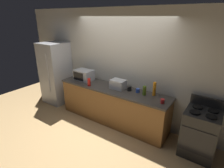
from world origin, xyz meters
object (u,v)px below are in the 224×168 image
mug_blue (138,91)px  mug_black (129,89)px  microwave (84,75)px  toaster_oven (118,84)px  bottle_olive_oil (144,91)px  mug_red (162,101)px  refrigerator (56,73)px  bottle_hot_sauce (89,82)px  bottle_dish_soap (154,89)px  stove_range (200,133)px

mug_blue → mug_black: (-0.20, -0.02, 0.01)m
microwave → toaster_oven: bearing=0.6°
bottle_olive_oil → mug_red: bottle_olive_oil is taller
microwave → refrigerator: bearing=-177.5°
bottle_hot_sauce → mug_red: (1.81, 0.11, -0.05)m
bottle_olive_oil → bottle_dish_soap: 0.21m
bottle_dish_soap → mug_blue: bearing=-170.7°
microwave → bottle_olive_oil: 1.75m
microwave → mug_black: (1.37, 0.04, -0.08)m
stove_range → mug_red: bearing=-173.3°
refrigerator → mug_red: 3.32m
bottle_dish_soap → mug_black: 0.57m
stove_range → microwave: 3.00m
bottle_hot_sauce → bottle_olive_oil: bearing=11.4°
bottle_olive_oil → bottle_dish_soap: bottle_dish_soap is taller
refrigerator → bottle_olive_oil: bearing=1.5°
mug_black → mug_red: 0.86m
stove_range → bottle_olive_oil: 1.32m
bottle_hot_sauce → mug_blue: bottle_hot_sauce is taller
toaster_oven → mug_black: toaster_oven is taller
stove_range → toaster_oven: size_ratio=3.18×
mug_black → stove_range: bearing=-3.3°
microwave → bottle_hot_sauce: bearing=-31.5°
bottle_hot_sauce → bottle_dish_soap: bottle_dish_soap is taller
bottle_hot_sauce → mug_black: bottle_hot_sauce is taller
microwave → bottle_hot_sauce: size_ratio=2.58×
mug_black → mug_red: (0.84, -0.18, -0.01)m
microwave → toaster_oven: (1.08, 0.01, -0.03)m
bottle_dish_soap → mug_blue: size_ratio=3.38×
microwave → toaster_oven: 1.08m
toaster_oven → bottle_olive_oil: toaster_oven is taller
toaster_oven → refrigerator: bearing=-178.4°
bottle_olive_oil → mug_red: (0.46, -0.16, -0.06)m
toaster_oven → mug_red: (1.13, -0.15, -0.06)m
mug_black → mug_red: bearing=-12.0°
refrigerator → microwave: bearing=2.5°
bottle_hot_sauce → microwave: bearing=148.5°
refrigerator → bottle_olive_oil: 2.85m
bottle_hot_sauce → mug_blue: size_ratio=2.11×
stove_range → bottle_olive_oil: size_ratio=5.31×
toaster_oven → mug_red: size_ratio=3.77×
stove_range → mug_black: size_ratio=10.62×
toaster_oven → bottle_olive_oil: size_ratio=1.67×
bottle_dish_soap → stove_range: bearing=-9.6°
microwave → mug_black: microwave is taller
toaster_oven → stove_range: bearing=-1.8°
stove_range → mug_blue: (-1.38, 0.11, 0.48)m
refrigerator → bottle_hot_sauce: size_ratio=9.66×
mug_red → refrigerator: bearing=178.5°
mug_black → mug_red: size_ratio=1.13×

